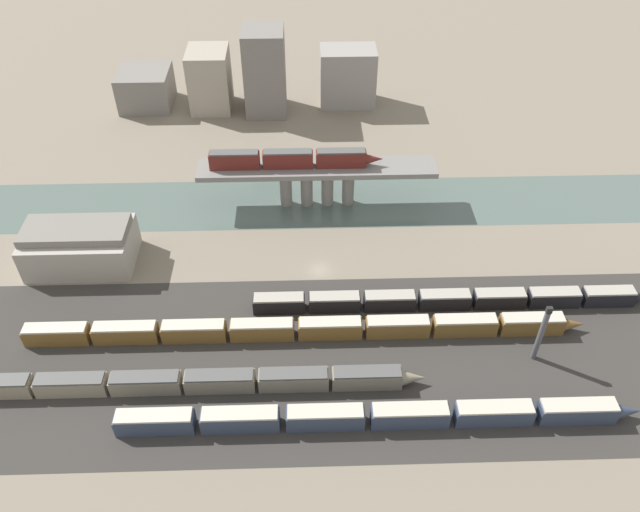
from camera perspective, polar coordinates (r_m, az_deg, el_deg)
name	(u,v)px	position (r m, az deg, el deg)	size (l,w,h in m)	color
ground_plane	(320,270)	(130.39, 0.00, -1.29)	(400.00, 400.00, 0.00)	#756B5B
railbed_yard	(324,360)	(113.94, 0.35, -9.50)	(280.00, 42.00, 0.01)	#33302D
river_water	(317,203)	(148.45, -0.27, 4.87)	(320.00, 19.34, 0.01)	#4C5B56
bridge	(317,175)	(143.84, -0.28, 7.41)	(54.22, 8.05, 10.38)	slate
train_on_bridge	(293,159)	(141.41, -2.50, 8.85)	(39.06, 2.61, 4.08)	#5B1E19
train_yard_near	(377,416)	(104.96, 5.23, -14.39)	(85.97, 3.05, 3.92)	#2D384C
train_yard_mid	(192,382)	(110.90, -11.65, -11.21)	(79.32, 2.99, 3.69)	gray
train_yard_far	(303,329)	(116.30, -1.52, -6.68)	(104.01, 2.90, 3.87)	brown
train_yard_outer	(451,300)	(124.33, 11.88, -3.93)	(77.96, 2.92, 3.57)	black
warehouse_building	(80,245)	(138.73, -21.09, 0.91)	(21.68, 13.19, 9.41)	#9E998E
signal_tower	(541,334)	(116.16, 19.54, -6.73)	(1.00, 0.99, 12.96)	#4C4C51
city_block_far_left	(146,88)	(194.36, -15.64, 14.57)	(14.63, 14.58, 10.40)	slate
city_block_left	(210,80)	(187.36, -10.04, 15.60)	(11.39, 13.03, 17.18)	gray
city_block_center	(265,71)	(182.34, -5.07, 16.47)	(11.36, 12.75, 23.85)	slate
city_block_right	(348,77)	(187.46, 2.55, 16.07)	(15.84, 10.35, 16.46)	gray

